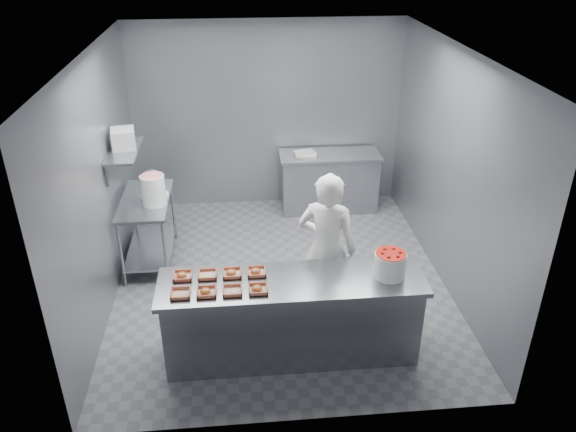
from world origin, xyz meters
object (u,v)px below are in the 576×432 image
at_px(tray_5, 208,274).
at_px(appliance, 123,139).
at_px(back_counter, 329,181).
at_px(glaze_bucket, 153,189).
at_px(prep_table, 148,221).
at_px(tray_1, 206,292).
at_px(tray_7, 256,272).
at_px(tray_2, 232,291).
at_px(service_counter, 292,317).
at_px(worker, 327,248).
at_px(tray_0, 181,293).
at_px(strawberry_tub, 390,264).
at_px(tray_6, 232,273).
at_px(tray_3, 258,289).
at_px(tray_4, 182,276).

xyz_separation_m(tray_5, appliance, (-1.01, 1.87, 0.76)).
xyz_separation_m(back_counter, glaze_bucket, (-2.41, -1.44, 0.64)).
relative_size(prep_table, glaze_bucket, 2.64).
xyz_separation_m(tray_1, tray_7, (0.48, 0.29, 0.00)).
height_order(back_counter, tray_2, tray_2).
xyz_separation_m(service_counter, worker, (0.44, 0.60, 0.42)).
relative_size(tray_0, strawberry_tub, 0.60).
relative_size(tray_1, worker, 0.11).
height_order(tray_6, glaze_bucket, glaze_bucket).
distance_m(strawberry_tub, glaze_bucket, 3.07).
bearing_deg(worker, tray_1, 53.34).
bearing_deg(glaze_bucket, tray_0, -76.87).
relative_size(tray_5, worker, 0.11).
xyz_separation_m(prep_table, worker, (2.09, -1.35, 0.28)).
height_order(glaze_bucket, appliance, appliance).
relative_size(tray_1, tray_6, 1.00).
xyz_separation_m(prep_table, tray_0, (0.60, -2.10, 0.33)).
height_order(tray_2, tray_6, tray_6).
bearing_deg(service_counter, tray_0, -172.08).
height_order(service_counter, tray_0, tray_0).
relative_size(tray_2, tray_3, 1.00).
bearing_deg(tray_2, tray_1, -180.00).
xyz_separation_m(strawberry_tub, glaze_bucket, (-2.47, 1.82, 0.06)).
bearing_deg(tray_0, tray_7, 22.24).
bearing_deg(strawberry_tub, tray_4, 175.55).
height_order(tray_2, tray_4, tray_4).
relative_size(strawberry_tub, glaze_bucket, 0.68).
height_order(tray_4, glaze_bucket, glaze_bucket).
height_order(service_counter, tray_4, tray_4).
xyz_separation_m(tray_5, glaze_bucket, (-0.70, 1.66, 0.18)).
distance_m(back_counter, strawberry_tub, 3.31).
height_order(prep_table, tray_3, tray_3).
relative_size(worker, glaze_bucket, 3.84).
bearing_deg(glaze_bucket, tray_3, -59.05).
xyz_separation_m(tray_3, glaze_bucket, (-1.17, 1.96, 0.17)).
bearing_deg(service_counter, tray_5, 169.78).
bearing_deg(back_counter, tray_1, -116.81).
bearing_deg(strawberry_tub, worker, 130.24).
bearing_deg(tray_1, prep_table, 111.68).
bearing_deg(tray_7, tray_0, -157.76).
bearing_deg(strawberry_tub, tray_6, 174.16).
xyz_separation_m(tray_5, worker, (1.25, 0.45, -0.05)).
xyz_separation_m(service_counter, tray_4, (-1.06, 0.15, 0.47)).
height_order(tray_2, worker, worker).
relative_size(tray_0, worker, 0.11).
height_order(tray_0, tray_3, tray_3).
bearing_deg(tray_5, appliance, 118.31).
relative_size(tray_0, tray_5, 1.00).
bearing_deg(tray_2, tray_7, 51.05).
height_order(back_counter, tray_0, tray_0).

